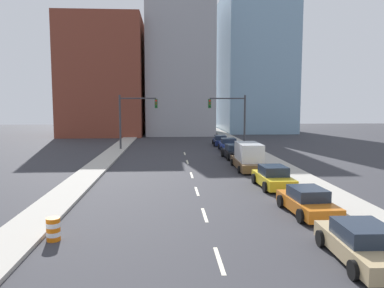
% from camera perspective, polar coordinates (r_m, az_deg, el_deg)
% --- Properties ---
extents(sidewalk_left, '(2.19, 93.90, 0.18)m').
position_cam_1_polar(sidewalk_left, '(51.89, -10.54, -0.06)').
color(sidewalk_left, '#ADA89E').
rests_on(sidewalk_left, ground).
extents(sidewalk_right, '(2.19, 93.90, 0.18)m').
position_cam_1_polar(sidewalk_right, '(52.44, 7.31, 0.06)').
color(sidewalk_right, '#ADA89E').
rests_on(sidewalk_right, ground).
extents(lane_stripe_at_9m, '(0.16, 2.40, 0.01)m').
position_cam_1_polar(lane_stripe_at_9m, '(14.05, 4.17, -17.24)').
color(lane_stripe_at_9m, beige).
rests_on(lane_stripe_at_9m, ground).
extents(lane_stripe_at_14m, '(0.16, 2.40, 0.01)m').
position_cam_1_polar(lane_stripe_at_14m, '(19.21, 1.93, -10.74)').
color(lane_stripe_at_14m, beige).
rests_on(lane_stripe_at_14m, ground).
extents(lane_stripe_at_19m, '(0.16, 2.40, 0.01)m').
position_cam_1_polar(lane_stripe_at_19m, '(24.19, 0.75, -7.20)').
color(lane_stripe_at_19m, beige).
rests_on(lane_stripe_at_19m, ground).
extents(lane_stripe_at_25m, '(0.16, 2.40, 0.01)m').
position_cam_1_polar(lane_stripe_at_25m, '(29.52, -0.05, -4.76)').
color(lane_stripe_at_25m, beige).
rests_on(lane_stripe_at_25m, ground).
extents(lane_stripe_at_31m, '(0.16, 2.40, 0.01)m').
position_cam_1_polar(lane_stripe_at_31m, '(36.11, -0.70, -2.76)').
color(lane_stripe_at_31m, beige).
rests_on(lane_stripe_at_31m, ground).
extents(lane_stripe_at_38m, '(0.16, 2.40, 0.01)m').
position_cam_1_polar(lane_stripe_at_38m, '(42.23, -1.12, -1.47)').
color(lane_stripe_at_38m, beige).
rests_on(lane_stripe_at_38m, ground).
extents(building_brick_left, '(14.00, 16.00, 20.47)m').
position_cam_1_polar(building_brick_left, '(70.51, -13.17, 9.75)').
color(building_brick_left, brown).
rests_on(building_brick_left, ground).
extents(building_office_center, '(12.00, 20.00, 23.90)m').
position_cam_1_polar(building_office_center, '(73.71, -1.97, 11.07)').
color(building_office_center, '#99999E').
rests_on(building_office_center, ground).
extents(building_glass_right, '(13.00, 20.00, 27.91)m').
position_cam_1_polar(building_glass_right, '(79.82, 9.42, 12.06)').
color(building_glass_right, '#7A9EB7').
rests_on(building_glass_right, ground).
extents(traffic_signal_left, '(4.63, 0.35, 6.65)m').
position_cam_1_polar(traffic_signal_left, '(45.69, -9.34, 4.46)').
color(traffic_signal_left, '#38383D').
rests_on(traffic_signal_left, ground).
extents(traffic_signal_right, '(4.63, 0.35, 6.65)m').
position_cam_1_polar(traffic_signal_right, '(46.17, 6.50, 4.51)').
color(traffic_signal_right, '#38383D').
rests_on(traffic_signal_right, ground).
extents(traffic_barrel, '(0.56, 0.56, 0.95)m').
position_cam_1_polar(traffic_barrel, '(16.67, -20.38, -12.09)').
color(traffic_barrel, orange).
rests_on(traffic_barrel, ground).
extents(sedan_tan, '(2.25, 4.60, 1.35)m').
position_cam_1_polar(sedan_tan, '(15.01, 24.58, -13.71)').
color(sedan_tan, tan).
rests_on(sedan_tan, ground).
extents(sedan_orange, '(2.21, 4.46, 1.36)m').
position_cam_1_polar(sedan_orange, '(20.05, 17.18, -8.43)').
color(sedan_orange, orange).
rests_on(sedan_orange, ground).
extents(sedan_yellow, '(2.21, 4.46, 1.46)m').
position_cam_1_polar(sedan_yellow, '(25.70, 12.27, -5.02)').
color(sedan_yellow, gold).
rests_on(sedan_yellow, ground).
extents(box_truck_brown, '(2.44, 6.32, 2.28)m').
position_cam_1_polar(box_truck_brown, '(32.28, 8.59, -1.99)').
color(box_truck_brown, brown).
rests_on(box_truck_brown, ground).
extents(sedan_black, '(2.35, 4.70, 1.45)m').
position_cam_1_polar(sedan_black, '(38.63, 6.51, -1.22)').
color(sedan_black, black).
rests_on(sedan_black, ground).
extents(sedan_blue, '(2.29, 4.75, 1.50)m').
position_cam_1_polar(sedan_blue, '(45.03, 5.56, -0.15)').
color(sedan_blue, navy).
rests_on(sedan_blue, ground).
extents(sedan_navy, '(2.17, 4.72, 1.35)m').
position_cam_1_polar(sedan_navy, '(50.81, 4.33, 0.50)').
color(sedan_navy, '#141E47').
rests_on(sedan_navy, ground).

